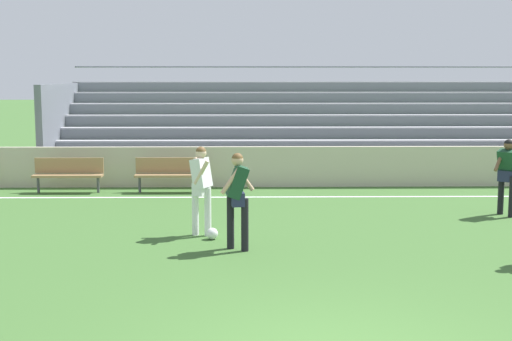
% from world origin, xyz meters
% --- Properties ---
extents(field_line_sideline, '(44.00, 0.12, 0.01)m').
position_xyz_m(field_line_sideline, '(0.00, 10.32, 0.00)').
color(field_line_sideline, white).
rests_on(field_line_sideline, ground).
extents(sideline_wall, '(48.00, 0.16, 1.11)m').
position_xyz_m(sideline_wall, '(0.00, 12.01, 0.55)').
color(sideline_wall, beige).
rests_on(sideline_wall, ground).
extents(bleacher_stand, '(18.72, 5.04, 3.37)m').
position_xyz_m(bleacher_stand, '(2.46, 15.17, 1.47)').
color(bleacher_stand, '#B2B2B7').
rests_on(bleacher_stand, ground).
extents(bench_near_bin, '(1.80, 0.40, 0.90)m').
position_xyz_m(bench_near_bin, '(-2.96, 11.15, 0.55)').
color(bench_near_bin, '#99754C').
rests_on(bench_near_bin, ground).
extents(bench_far_left, '(1.80, 0.40, 0.90)m').
position_xyz_m(bench_far_left, '(-5.61, 11.15, 0.55)').
color(bench_far_left, '#99754C').
rests_on(bench_far_left, ground).
extents(player_white_overlapping, '(0.44, 0.60, 1.72)m').
position_xyz_m(player_white_overlapping, '(-1.82, 6.07, 1.03)').
color(player_white_overlapping, white).
rests_on(player_white_overlapping, ground).
extents(player_dark_wide_left, '(0.60, 0.45, 1.72)m').
position_xyz_m(player_dark_wide_left, '(-1.12, 4.93, 1.03)').
color(player_dark_wide_left, black).
rests_on(player_dark_wide_left, ground).
extents(player_dark_on_ball, '(0.75, 0.53, 1.68)m').
position_xyz_m(player_dark_on_ball, '(4.73, 7.87, 1.00)').
color(player_dark_on_ball, black).
rests_on(player_dark_on_ball, ground).
extents(soccer_ball, '(0.22, 0.22, 0.22)m').
position_xyz_m(soccer_ball, '(-1.61, 5.73, 0.11)').
color(soccer_ball, white).
rests_on(soccer_ball, ground).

